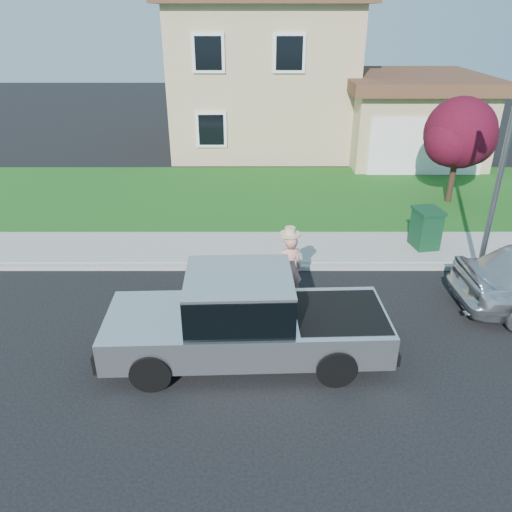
{
  "coord_description": "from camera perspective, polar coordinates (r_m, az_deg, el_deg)",
  "views": [
    {
      "loc": [
        -0.33,
        -8.75,
        6.17
      ],
      "look_at": [
        -0.32,
        1.26,
        1.2
      ],
      "focal_mm": 35.0,
      "sensor_mm": 36.0,
      "label": 1
    }
  ],
  "objects": [
    {
      "name": "street_lamp",
      "position": [
        12.72,
        26.67,
        10.23
      ],
      "size": [
        0.3,
        0.74,
        5.64
      ],
      "rotation": [
        0.0,
        0.0,
        0.1
      ],
      "color": "slate",
      "rests_on": "ground"
    },
    {
      "name": "trash_bin",
      "position": [
        14.64,
        18.85,
        3.07
      ],
      "size": [
        0.81,
        0.9,
        1.12
      ],
      "rotation": [
        0.0,
        0.0,
        0.18
      ],
      "color": "#0E351C",
      "rests_on": "sidewalk"
    },
    {
      "name": "lawn",
      "position": [
        18.35,
        4.14,
        6.86
      ],
      "size": [
        40.0,
        7.0,
        0.1
      ],
      "primitive_type": "cube",
      "color": "#184E16",
      "rests_on": "ground"
    },
    {
      "name": "ornamental_tree",
      "position": [
        18.3,
        22.34,
        12.55
      ],
      "size": [
        2.6,
        2.34,
        3.57
      ],
      "color": "black",
      "rests_on": "lawn"
    },
    {
      "name": "woman",
      "position": [
        11.33,
        3.77,
        -1.37
      ],
      "size": [
        0.72,
        0.56,
        1.9
      ],
      "rotation": [
        0.0,
        0.0,
        3.41
      ],
      "color": "#E28F7C",
      "rests_on": "ground"
    },
    {
      "name": "pickup_truck",
      "position": [
        9.59,
        -1.22,
        -7.34
      ],
      "size": [
        5.56,
        2.16,
        1.81
      ],
      "rotation": [
        0.0,
        0.0,
        0.04
      ],
      "color": "black",
      "rests_on": "ground"
    },
    {
      "name": "sidewalk",
      "position": [
        14.19,
        5.34,
        0.86
      ],
      "size": [
        40.0,
        2.0,
        0.15
      ],
      "primitive_type": "cube",
      "color": "gray",
      "rests_on": "ground"
    },
    {
      "name": "house",
      "position": [
        25.36,
        3.9,
        19.56
      ],
      "size": [
        14.0,
        11.3,
        6.85
      ],
      "color": "tan",
      "rests_on": "ground"
    },
    {
      "name": "ground",
      "position": [
        10.71,
        1.75,
        -8.77
      ],
      "size": [
        80.0,
        80.0,
        0.0
      ],
      "primitive_type": "plane",
      "color": "black",
      "rests_on": "ground"
    },
    {
      "name": "curb",
      "position": [
        13.22,
        5.74,
        -1.25
      ],
      "size": [
        40.0,
        0.2,
        0.12
      ],
      "primitive_type": "cube",
      "color": "gray",
      "rests_on": "ground"
    }
  ]
}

